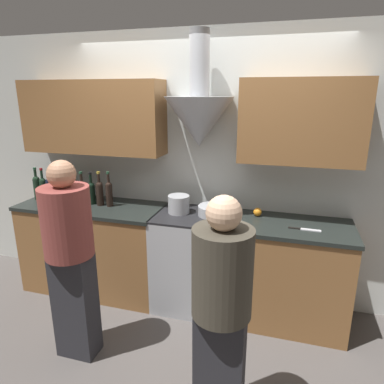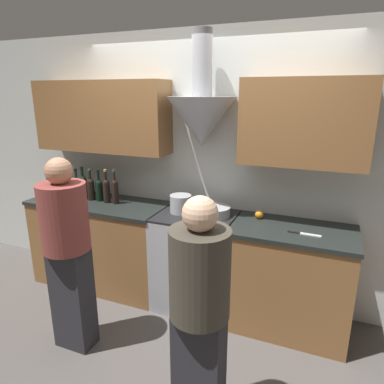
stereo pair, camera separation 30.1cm
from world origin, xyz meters
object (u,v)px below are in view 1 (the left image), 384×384
(stock_pot, at_px, (179,204))
(wine_bottle_9, at_px, (109,192))
(wine_bottle_1, at_px, (43,187))
(wine_bottle_3, at_px, (58,189))
(wine_bottle_8, at_px, (100,192))
(person_foreground_left, at_px, (70,254))
(stove_range, at_px, (195,260))
(wine_bottle_6, at_px, (82,191))
(person_foreground_right, at_px, (221,310))
(orange_fruit, at_px, (257,212))
(mixing_bowl, at_px, (213,211))
(wine_bottle_2, at_px, (50,188))
(wine_bottle_5, at_px, (74,189))
(wine_bottle_7, at_px, (92,192))
(wine_bottle_0, at_px, (37,186))
(wine_bottle_4, at_px, (67,190))

(stock_pot, bearing_deg, wine_bottle_9, -179.33)
(wine_bottle_1, xyz_separation_m, stock_pot, (1.49, 0.02, -0.05))
(wine_bottle_3, height_order, wine_bottle_8, wine_bottle_8)
(wine_bottle_1, bearing_deg, wine_bottle_9, 0.71)
(person_foreground_left, bearing_deg, stove_range, 51.60)
(wine_bottle_6, relative_size, person_foreground_right, 0.22)
(orange_fruit, height_order, person_foreground_right, person_foreground_right)
(wine_bottle_8, bearing_deg, orange_fruit, 4.51)
(wine_bottle_9, relative_size, mixing_bowl, 1.24)
(mixing_bowl, bearing_deg, stove_range, -165.63)
(orange_fruit, bearing_deg, person_foreground_left, -140.87)
(stove_range, distance_m, orange_fruit, 0.76)
(mixing_bowl, bearing_deg, stock_pot, -175.93)
(wine_bottle_2, xyz_separation_m, mixing_bowl, (1.74, 0.04, -0.09))
(orange_fruit, bearing_deg, wine_bottle_2, -176.39)
(stove_range, height_order, stock_pot, stock_pot)
(wine_bottle_5, xyz_separation_m, wine_bottle_7, (0.19, 0.01, -0.01))
(stove_range, distance_m, stock_pot, 0.57)
(wine_bottle_1, bearing_deg, wine_bottle_6, 2.55)
(wine_bottle_8, bearing_deg, mixing_bowl, 1.56)
(wine_bottle_2, height_order, person_foreground_right, person_foreground_right)
(stove_range, distance_m, wine_bottle_0, 1.85)
(wine_bottle_0, bearing_deg, wine_bottle_5, 0.57)
(wine_bottle_4, relative_size, mixing_bowl, 1.13)
(wine_bottle_0, relative_size, wine_bottle_3, 1.07)
(wine_bottle_7, bearing_deg, wine_bottle_2, -176.52)
(stock_pot, height_order, person_foreground_left, person_foreground_left)
(wine_bottle_6, bearing_deg, wine_bottle_4, -177.28)
(stove_range, xyz_separation_m, wine_bottle_9, (-0.89, 0.01, 0.61))
(wine_bottle_5, bearing_deg, wine_bottle_6, 4.66)
(wine_bottle_1, relative_size, wine_bottle_5, 0.97)
(wine_bottle_1, bearing_deg, wine_bottle_7, 2.74)
(wine_bottle_3, relative_size, wine_bottle_6, 0.97)
(stove_range, relative_size, wine_bottle_8, 2.71)
(stove_range, distance_m, wine_bottle_4, 1.50)
(stove_range, height_order, person_foreground_left, person_foreground_left)
(wine_bottle_1, xyz_separation_m, wine_bottle_2, (0.08, -0.00, -0.00))
(wine_bottle_2, distance_m, wine_bottle_9, 0.69)
(wine_bottle_0, distance_m, wine_bottle_5, 0.45)
(orange_fruit, bearing_deg, wine_bottle_3, -176.29)
(wine_bottle_5, relative_size, wine_bottle_8, 1.02)
(stock_pot, bearing_deg, wine_bottle_7, 179.47)
(person_foreground_right, bearing_deg, wine_bottle_7, 142.28)
(wine_bottle_3, xyz_separation_m, wine_bottle_5, (0.19, 0.01, 0.01))
(wine_bottle_8, height_order, person_foreground_left, person_foreground_left)
(wine_bottle_0, xyz_separation_m, mixing_bowl, (1.91, 0.03, -0.10))
(wine_bottle_2, xyz_separation_m, wine_bottle_8, (0.58, 0.01, 0.00))
(person_foreground_left, bearing_deg, person_foreground_right, -14.02)
(wine_bottle_8, xyz_separation_m, wine_bottle_9, (0.11, -0.00, 0.00))
(stove_range, relative_size, person_foreground_left, 0.59)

